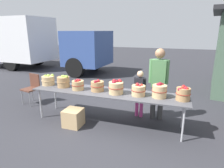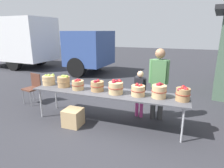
% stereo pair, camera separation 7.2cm
% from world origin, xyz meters
% --- Properties ---
extents(ground_plane, '(40.00, 40.00, 0.00)m').
position_xyz_m(ground_plane, '(0.00, 0.00, 0.00)').
color(ground_plane, '#2D2D33').
extents(market_table, '(3.50, 0.76, 0.75)m').
position_xyz_m(market_table, '(0.00, 0.00, 0.72)').
color(market_table, '#4C4C51').
rests_on(market_table, ground).
extents(apple_basket_green_0, '(0.33, 0.33, 0.27)m').
position_xyz_m(apple_basket_green_0, '(-1.61, 0.05, 0.87)').
color(apple_basket_green_0, tan).
rests_on(apple_basket_green_0, market_table).
extents(apple_basket_green_1, '(0.31, 0.31, 0.30)m').
position_xyz_m(apple_basket_green_1, '(-1.14, 0.01, 0.89)').
color(apple_basket_green_1, '#A87F51').
rests_on(apple_basket_green_1, market_table).
extents(apple_basket_red_0, '(0.29, 0.29, 0.26)m').
position_xyz_m(apple_basket_red_0, '(-0.70, -0.07, 0.87)').
color(apple_basket_red_0, tan).
rests_on(apple_basket_red_0, market_table).
extents(apple_basket_red_1, '(0.31, 0.31, 0.27)m').
position_xyz_m(apple_basket_red_1, '(-0.24, -0.01, 0.87)').
color(apple_basket_red_1, '#A87F51').
rests_on(apple_basket_red_1, market_table).
extents(apple_basket_red_2, '(0.33, 0.33, 0.31)m').
position_xyz_m(apple_basket_red_2, '(0.22, -0.06, 0.89)').
color(apple_basket_red_2, tan).
rests_on(apple_basket_red_2, market_table).
extents(apple_basket_red_3, '(0.30, 0.30, 0.26)m').
position_xyz_m(apple_basket_red_3, '(0.70, -0.03, 0.87)').
color(apple_basket_red_3, tan).
rests_on(apple_basket_red_3, market_table).
extents(apple_basket_red_4, '(0.31, 0.31, 0.31)m').
position_xyz_m(apple_basket_red_4, '(1.13, 0.00, 0.89)').
color(apple_basket_red_4, tan).
rests_on(apple_basket_red_4, market_table).
extents(apple_basket_red_5, '(0.29, 0.29, 0.31)m').
position_xyz_m(apple_basket_red_5, '(1.58, -0.02, 0.89)').
color(apple_basket_red_5, '#A87F51').
rests_on(apple_basket_red_5, market_table).
extents(vendor_adult, '(0.45, 0.24, 1.69)m').
position_xyz_m(vendor_adult, '(1.04, 0.57, 1.00)').
color(vendor_adult, '#3F3F3F').
rests_on(vendor_adult, ground).
extents(child_customer, '(0.30, 0.19, 1.16)m').
position_xyz_m(child_customer, '(0.62, 0.56, 0.68)').
color(child_customer, '#CC3F8C').
rests_on(child_customer, ground).
extents(box_truck, '(7.80, 2.56, 2.75)m').
position_xyz_m(box_truck, '(-6.32, 4.81, 1.49)').
color(box_truck, white).
rests_on(box_truck, ground).
extents(folding_chair, '(0.47, 0.47, 0.86)m').
position_xyz_m(folding_chair, '(-2.51, 0.45, 0.51)').
color(folding_chair, brown).
rests_on(folding_chair, ground).
extents(produce_crate, '(0.39, 0.39, 0.39)m').
position_xyz_m(produce_crate, '(-0.67, -0.41, 0.19)').
color(produce_crate, tan).
rests_on(produce_crate, ground).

